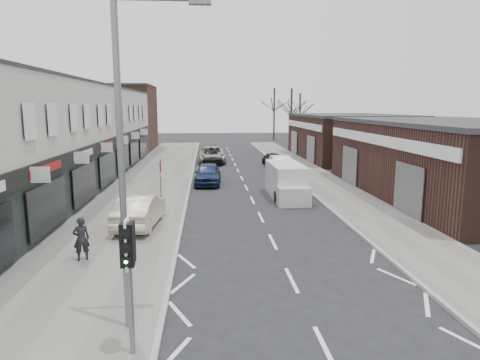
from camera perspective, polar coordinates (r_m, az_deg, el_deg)
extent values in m
plane|color=black|center=(12.56, 8.76, -16.62)|extent=(160.00, 160.00, 0.00)
cube|color=slate|center=(33.64, -11.32, 0.20)|extent=(5.50, 64.00, 0.12)
cube|color=slate|center=(34.44, 9.80, 0.47)|extent=(3.50, 64.00, 0.12)
cube|color=beige|center=(32.36, -24.07, 5.39)|extent=(8.00, 41.00, 7.10)
cube|color=#4E3121|center=(56.99, -15.53, 7.88)|extent=(8.00, 10.00, 8.00)
cube|color=#39211A|center=(29.38, 26.74, 2.28)|extent=(10.00, 18.00, 4.50)
cube|color=#39211A|center=(47.54, 14.27, 5.51)|extent=(10.00, 16.00, 4.50)
cylinder|color=slate|center=(9.91, -14.45, -13.97)|extent=(0.12, 0.12, 3.00)
cube|color=silver|center=(9.54, -14.72, -8.18)|extent=(0.05, 0.55, 1.10)
cube|color=black|center=(9.43, -14.85, -8.41)|extent=(0.28, 0.22, 0.95)
sphere|color=#0CE533|center=(9.42, -14.90, -10.37)|extent=(0.18, 0.18, 0.18)
cube|color=black|center=(9.66, -14.59, -7.97)|extent=(0.26, 0.20, 0.90)
cylinder|color=slate|center=(10.43, -15.53, 1.48)|extent=(0.16, 0.16, 8.00)
cube|color=slate|center=(10.39, -5.37, 22.58)|extent=(0.50, 0.22, 0.12)
cylinder|color=slate|center=(23.45, -10.52, -0.67)|extent=(0.07, 0.07, 2.50)
cube|color=white|center=(23.34, -10.45, 0.78)|extent=(0.04, 0.45, 0.25)
cube|color=silver|center=(26.65, 6.13, -0.04)|extent=(1.96, 4.56, 2.07)
cube|color=silver|center=(24.18, 7.25, -2.27)|extent=(1.84, 0.82, 1.09)
cylinder|color=black|center=(25.10, 4.87, -2.23)|extent=(0.22, 0.69, 0.69)
cylinder|color=black|center=(25.43, 8.62, -2.15)|extent=(0.22, 0.69, 0.69)
cylinder|color=black|center=(28.17, 3.83, -0.89)|extent=(0.22, 0.69, 0.69)
cylinder|color=black|center=(28.46, 7.19, -0.84)|extent=(0.22, 0.69, 0.69)
imported|color=beige|center=(20.18, -13.19, -3.95)|extent=(1.97, 4.60, 1.47)
imported|color=black|center=(16.38, -20.41, -7.35)|extent=(0.68, 0.58, 1.58)
imported|color=#142241|center=(30.86, -4.31, 0.82)|extent=(2.05, 4.56, 1.52)
imported|color=black|center=(41.81, -3.89, 3.05)|extent=(2.27, 4.73, 1.33)
imported|color=#A19581|center=(42.95, -3.80, 3.41)|extent=(2.72, 5.75, 1.59)
imported|color=silver|center=(36.47, 5.27, 2.18)|extent=(1.63, 4.55, 1.50)
imported|color=black|center=(40.82, 4.31, 2.86)|extent=(1.62, 3.83, 1.29)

